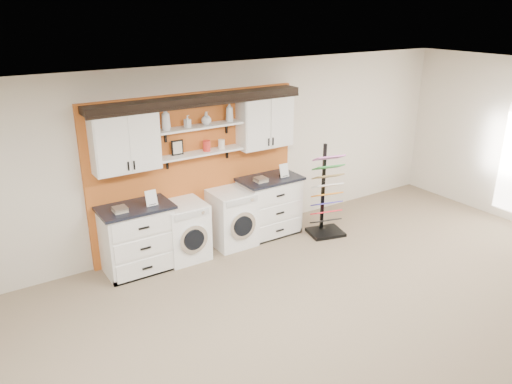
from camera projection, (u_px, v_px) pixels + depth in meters
ceiling at (413, 112)px, 3.95m from camera, size 10.00×10.00×0.00m
wall_back at (195, 158)px, 7.59m from camera, size 10.00×0.00×10.00m
accent_panel at (197, 171)px, 7.63m from camera, size 3.40×0.07×2.40m
upper_cabinet_left at (125, 141)px, 6.68m from camera, size 0.90×0.35×0.84m
upper_cabinet_right at (265, 121)px, 7.83m from camera, size 0.90×0.35×0.84m
shelf_lower at (201, 153)px, 7.38m from camera, size 1.32×0.28×0.03m
shelf_upper at (200, 127)px, 7.24m from camera, size 1.32×0.28×0.03m
crown_molding at (198, 99)px, 7.11m from camera, size 3.30×0.41×0.13m
picture_frame at (177, 148)px, 7.20m from camera, size 0.18×0.02×0.22m
canister_red at (207, 146)px, 7.40m from camera, size 0.11×0.11×0.16m
canister_cream at (221, 144)px, 7.53m from camera, size 0.10×0.10×0.14m
base_cabinet_left at (137, 238)px, 7.05m from camera, size 1.01×0.66×0.99m
base_cabinet_right at (269, 206)px, 8.20m from camera, size 1.00×0.66×0.98m
washer at (184, 230)px, 7.43m from camera, size 0.63×0.71×0.87m
dryer at (232, 218)px, 7.85m from camera, size 0.64×0.71×0.89m
sample_rack at (326, 206)px, 8.18m from camera, size 0.64×0.58×1.51m
soap_bottle_a at (166, 119)px, 6.91m from camera, size 0.13×0.13×0.33m
soap_bottle_b at (187, 121)px, 7.11m from camera, size 0.10×0.09×0.17m
soap_bottle_c at (206, 118)px, 7.26m from camera, size 0.20×0.20×0.19m
soap_bottle_d at (229, 112)px, 7.44m from camera, size 0.14×0.14×0.29m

